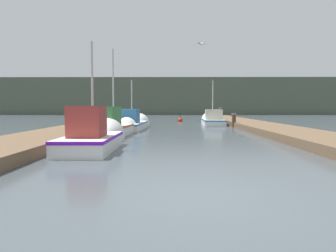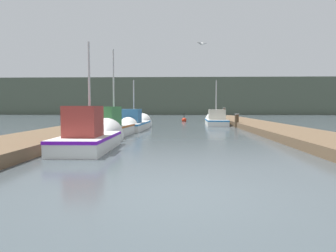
{
  "view_description": "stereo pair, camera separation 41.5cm",
  "coord_description": "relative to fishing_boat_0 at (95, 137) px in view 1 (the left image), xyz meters",
  "views": [
    {
      "loc": [
        -0.4,
        -5.12,
        1.54
      ],
      "look_at": [
        -0.53,
        10.26,
        0.54
      ],
      "focal_mm": 32.0,
      "sensor_mm": 36.0,
      "label": 1
    },
    {
      "loc": [
        0.02,
        -5.11,
        1.54
      ],
      "look_at": [
        -0.53,
        10.26,
        0.54
      ],
      "focal_mm": 32.0,
      "sensor_mm": 36.0,
      "label": 2
    }
  ],
  "objects": [
    {
      "name": "ground_plane",
      "position": [
        3.17,
        -5.85,
        -0.43
      ],
      "size": [
        200.0,
        200.0,
        0.0
      ],
      "color": "#424C51"
    },
    {
      "name": "dock_left",
      "position": [
        -2.59,
        10.15,
        -0.25
      ],
      "size": [
        2.95,
        40.0,
        0.37
      ],
      "color": "brown",
      "rests_on": "ground_plane"
    },
    {
      "name": "dock_right",
      "position": [
        8.94,
        10.15,
        -0.25
      ],
      "size": [
        2.95,
        40.0,
        0.37
      ],
      "color": "brown",
      "rests_on": "ground_plane"
    },
    {
      "name": "distant_shore_ridge",
      "position": [
        3.17,
        53.25,
        3.1
      ],
      "size": [
        120.0,
        16.0,
        7.07
      ],
      "color": "#4C5647",
      "rests_on": "ground_plane"
    },
    {
      "name": "fishing_boat_0",
      "position": [
        0.0,
        0.0,
        0.0
      ],
      "size": [
        1.67,
        4.67,
        4.33
      ],
      "rotation": [
        0.0,
        0.0,
        0.01
      ],
      "color": "silver",
      "rests_on": "ground_plane"
    },
    {
      "name": "fishing_boat_1",
      "position": [
        -0.18,
        4.8,
        0.03
      ],
      "size": [
        1.83,
        5.26,
        4.86
      ],
      "rotation": [
        0.0,
        0.0,
        -0.1
      ],
      "color": "silver",
      "rests_on": "ground_plane"
    },
    {
      "name": "fishing_boat_2",
      "position": [
        0.19,
        9.66,
        -0.05
      ],
      "size": [
        1.89,
        6.23,
        3.84
      ],
      "rotation": [
        0.0,
        0.0,
        -0.05
      ],
      "color": "silver",
      "rests_on": "ground_plane"
    },
    {
      "name": "fishing_boat_3",
      "position": [
        6.36,
        14.8,
        -0.05
      ],
      "size": [
        1.83,
        5.38,
        4.28
      ],
      "rotation": [
        0.0,
        0.0,
        -0.04
      ],
      "color": "silver",
      "rests_on": "ground_plane"
    },
    {
      "name": "mooring_piling_0",
      "position": [
        -1.29,
        19.36,
        0.23
      ],
      "size": [
        0.28,
        0.28,
        1.31
      ],
      "color": "#473523",
      "rests_on": "ground_plane"
    },
    {
      "name": "mooring_piling_1",
      "position": [
        7.42,
        16.96,
        0.29
      ],
      "size": [
        0.26,
        0.26,
        1.44
      ],
      "color": "#473523",
      "rests_on": "ground_plane"
    },
    {
      "name": "mooring_piling_2",
      "position": [
        7.49,
        11.29,
        0.08
      ],
      "size": [
        0.34,
        0.34,
        1.02
      ],
      "color": "#473523",
      "rests_on": "ground_plane"
    },
    {
      "name": "channel_buoy",
      "position": [
        3.76,
        20.12,
        -0.29
      ],
      "size": [
        0.5,
        0.5,
        1.0
      ],
      "color": "red",
      "rests_on": "ground_plane"
    },
    {
      "name": "seagull_lead",
      "position": [
        4.4,
        4.93,
        4.38
      ],
      "size": [
        0.52,
        0.4,
        0.12
      ],
      "rotation": [
        0.0,
        0.0,
        3.73
      ],
      "color": "white"
    }
  ]
}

